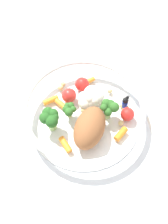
{
  "coord_description": "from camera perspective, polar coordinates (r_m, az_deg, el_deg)",
  "views": [
    {
      "loc": [
        -0.26,
        0.19,
        0.56
      ],
      "look_at": [
        0.0,
        -0.0,
        0.03
      ],
      "focal_mm": 51.35,
      "sensor_mm": 36.0,
      "label": 1
    }
  ],
  "objects": [
    {
      "name": "ground_plane",
      "position": [
        0.65,
        -0.0,
        -1.33
      ],
      "size": [
        2.4,
        2.4,
        0.0
      ],
      "primitive_type": "plane",
      "color": "white"
    },
    {
      "name": "food_container",
      "position": [
        0.62,
        0.24,
        0.03
      ],
      "size": [
        0.24,
        0.24,
        0.07
      ],
      "color": "white",
      "rests_on": "ground_plane"
    }
  ]
}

